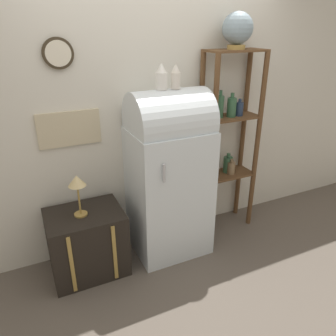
{
  "coord_description": "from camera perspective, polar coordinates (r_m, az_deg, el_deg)",
  "views": [
    {
      "loc": [
        -1.17,
        -2.19,
        2.07
      ],
      "look_at": [
        -0.01,
        0.27,
        0.86
      ],
      "focal_mm": 35.0,
      "sensor_mm": 36.0,
      "label": 1
    }
  ],
  "objects": [
    {
      "name": "ground_plane",
      "position": [
        3.23,
        2.28,
        -15.92
      ],
      "size": [
        12.0,
        12.0,
        0.0
      ],
      "primitive_type": "plane",
      "color": "#60564C"
    },
    {
      "name": "desk_lamp",
      "position": [
        2.74,
        -15.54,
        -2.77
      ],
      "size": [
        0.14,
        0.14,
        0.37
      ],
      "color": "#AD8942",
      "rests_on": "suitcase_trunk"
    },
    {
      "name": "wall_back",
      "position": [
        3.09,
        -2.36,
        10.43
      ],
      "size": [
        7.0,
        0.09,
        2.7
      ],
      "color": "silver",
      "rests_on": "ground_plane"
    },
    {
      "name": "refrigerator",
      "position": [
        3.0,
        0.21,
        -0.85
      ],
      "size": [
        0.69,
        0.6,
        1.57
      ],
      "color": "silver",
      "rests_on": "ground_plane"
    },
    {
      "name": "vase_left",
      "position": [
        2.73,
        -1.15,
        15.51
      ],
      "size": [
        0.09,
        0.09,
        0.21
      ],
      "color": "white",
      "rests_on": "refrigerator"
    },
    {
      "name": "shelf_unit",
      "position": [
        3.36,
        10.6,
        5.52
      ],
      "size": [
        0.58,
        0.29,
        1.85
      ],
      "color": "brown",
      "rests_on": "ground_plane"
    },
    {
      "name": "vase_center",
      "position": [
        2.76,
        1.34,
        15.53
      ],
      "size": [
        0.08,
        0.08,
        0.2
      ],
      "color": "silver",
      "rests_on": "refrigerator"
    },
    {
      "name": "suitcase_trunk",
      "position": [
        3.05,
        -13.9,
        -12.42
      ],
      "size": [
        0.64,
        0.5,
        0.59
      ],
      "color": "black",
      "rests_on": "ground_plane"
    },
    {
      "name": "globe",
      "position": [
        3.17,
        12.02,
        22.61
      ],
      "size": [
        0.27,
        0.27,
        0.31
      ],
      "color": "#AD8942",
      "rests_on": "shelf_unit"
    }
  ]
}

